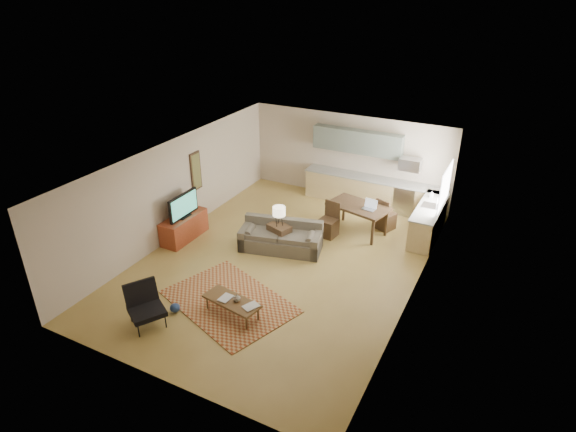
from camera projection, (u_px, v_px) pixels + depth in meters
The scene contains 25 objects.
room at pixel (282, 214), 11.55m from camera, with size 9.00×9.00×9.00m.
kitchen_counter_back at pixel (371, 192), 14.91m from camera, with size 4.26×0.64×0.92m, color tan, non-canonical shape.
kitchen_counter_right at pixel (428, 221), 13.14m from camera, with size 0.64×2.26×0.92m, color tan, non-canonical shape.
kitchen_range at pixel (406, 199), 14.46m from camera, with size 0.62×0.62×0.90m, color #A5A8AD.
kitchen_microwave at pixel (410, 164), 13.98m from camera, with size 0.62×0.40×0.35m, color #A5A8AD.
upper_cabinets at pixel (357, 141), 14.60m from camera, with size 2.80×0.34×0.70m, color slate.
window_right at pixel (445, 186), 12.53m from camera, with size 0.02×1.40×1.05m, color white.
wall_art_left at pixel (196, 171), 13.49m from camera, with size 0.06×0.42×1.10m, color olive, non-canonical shape.
triptych at pixel (346, 145), 14.96m from camera, with size 1.70×0.04×0.50m, color beige, non-canonical shape.
rug at pixel (229, 301), 10.65m from camera, with size 2.79×1.93×0.02m, color brown.
sofa at pixel (281, 237), 12.52m from camera, with size 2.20×0.96×0.77m, color brown, non-canonical shape.
coffee_table at pixel (232, 307), 10.17m from camera, with size 1.28×0.51×0.39m, color #4F341A, non-canonical shape.
book_a at pixel (221, 296), 10.18m from camera, with size 0.25×0.32×0.03m, color maroon.
book_b at pixel (248, 304), 9.96m from camera, with size 0.35×0.39×0.02m, color navy.
vase at pixel (237, 298), 10.03m from camera, with size 0.18×0.18×0.17m, color black.
armchair at pixel (146, 307), 9.77m from camera, with size 0.78×0.78×0.89m, color black, non-canonical shape.
tv_credenza at pixel (184, 227), 13.09m from camera, with size 0.56×1.45×0.67m, color maroon, non-canonical shape.
tv at pixel (183, 206), 12.77m from camera, with size 0.11×1.11×0.67m, color black, non-canonical shape.
console_table at pixel (279, 237), 12.60m from camera, with size 0.58×0.39×0.68m, color #372617, non-canonical shape.
table_lamp at pixel (279, 216), 12.32m from camera, with size 0.33×0.33×0.54m, color beige, non-canonical shape.
dining_table at pixel (358, 219), 13.36m from camera, with size 1.63×0.93×0.83m, color #372617, non-canonical shape.
dining_chair_near at pixel (328, 220), 13.14m from camera, with size 0.47×0.49×0.98m, color #372617, non-canonical shape.
dining_chair_far at pixel (386, 213), 13.53m from camera, with size 0.45×0.47×0.94m, color #372617, non-canonical shape.
laptop at pixel (369, 205), 12.90m from camera, with size 0.35×0.26×0.26m, color #A5A8AD, non-canonical shape.
soap_bottle at pixel (432, 194), 13.37m from camera, with size 0.09×0.09×0.19m, color beige.
Camera 1 is at (4.84, -9.14, 6.50)m, focal length 30.00 mm.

